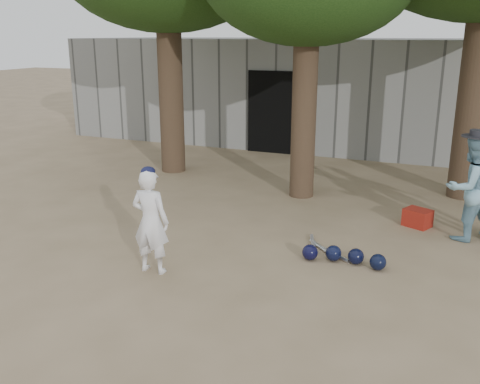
% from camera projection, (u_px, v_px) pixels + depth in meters
% --- Properties ---
extents(ground, '(70.00, 70.00, 0.00)m').
position_uv_depth(ground, '(172.00, 273.00, 7.33)').
color(ground, '#937C5E').
rests_on(ground, ground).
extents(boy_player, '(0.54, 0.37, 1.45)m').
position_uv_depth(boy_player, '(151.00, 222.00, 7.17)').
color(boy_player, white).
rests_on(boy_player, ground).
extents(spectator_blue, '(1.04, 1.01, 1.68)m').
position_uv_depth(spectator_blue, '(470.00, 188.00, 8.31)').
color(spectator_blue, '#7FAFC5').
rests_on(spectator_blue, ground).
extents(red_bag, '(0.51, 0.46, 0.30)m').
position_uv_depth(red_bag, '(417.00, 218.00, 9.05)').
color(red_bag, maroon).
rests_on(red_bag, ground).
extents(back_building, '(16.00, 5.24, 3.00)m').
position_uv_depth(back_building, '(342.00, 91.00, 16.03)').
color(back_building, gray).
rests_on(back_building, ground).
extents(helmet_row, '(1.19, 0.34, 0.23)m').
position_uv_depth(helmet_row, '(344.00, 256.00, 7.59)').
color(helmet_row, black).
rests_on(helmet_row, ground).
extents(bat_pile, '(0.81, 0.83, 0.06)m').
position_uv_depth(bat_pile, '(322.00, 248.00, 8.08)').
color(bat_pile, silver).
rests_on(bat_pile, ground).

